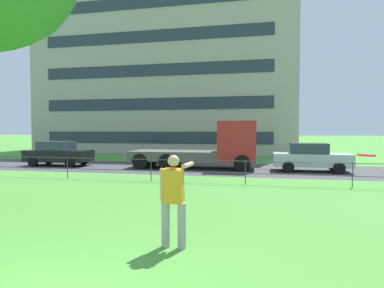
{
  "coord_description": "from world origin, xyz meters",
  "views": [
    {
      "loc": [
        2.62,
        -2.84,
        2.21
      ],
      "look_at": [
        0.59,
        6.77,
        1.81
      ],
      "focal_mm": 30.19,
      "sensor_mm": 36.0,
      "label": 1
    }
  ],
  "objects_px": {
    "car_black_center": "(58,153)",
    "car_silver_left": "(311,157)",
    "frisbee": "(367,155)",
    "person_thrower": "(174,197)",
    "apartment_building_background": "(172,79)",
    "flatbed_truck_far_left": "(212,148)"
  },
  "relations": [
    {
      "from": "flatbed_truck_far_left",
      "to": "car_silver_left",
      "type": "bearing_deg",
      "value": -2.05
    },
    {
      "from": "person_thrower",
      "to": "car_black_center",
      "type": "relative_size",
      "value": 0.43
    },
    {
      "from": "car_black_center",
      "to": "car_silver_left",
      "type": "height_order",
      "value": "same"
    },
    {
      "from": "frisbee",
      "to": "car_silver_left",
      "type": "xyz_separation_m",
      "value": [
        1.05,
        12.84,
        -1.05
      ]
    },
    {
      "from": "car_silver_left",
      "to": "apartment_building_background",
      "type": "height_order",
      "value": "apartment_building_background"
    },
    {
      "from": "car_black_center",
      "to": "apartment_building_background",
      "type": "bearing_deg",
      "value": 81.21
    },
    {
      "from": "car_black_center",
      "to": "car_silver_left",
      "type": "xyz_separation_m",
      "value": [
        15.15,
        0.23,
        0.0
      ]
    },
    {
      "from": "car_silver_left",
      "to": "apartment_building_background",
      "type": "relative_size",
      "value": 0.15
    },
    {
      "from": "person_thrower",
      "to": "frisbee",
      "type": "height_order",
      "value": "frisbee"
    },
    {
      "from": "car_black_center",
      "to": "flatbed_truck_far_left",
      "type": "xyz_separation_m",
      "value": [
        9.72,
        0.43,
        0.44
      ]
    },
    {
      "from": "flatbed_truck_far_left",
      "to": "car_silver_left",
      "type": "distance_m",
      "value": 5.45
    },
    {
      "from": "person_thrower",
      "to": "car_silver_left",
      "type": "relative_size",
      "value": 0.44
    },
    {
      "from": "car_black_center",
      "to": "flatbed_truck_far_left",
      "type": "height_order",
      "value": "flatbed_truck_far_left"
    },
    {
      "from": "car_black_center",
      "to": "flatbed_truck_far_left",
      "type": "distance_m",
      "value": 9.74
    },
    {
      "from": "car_silver_left",
      "to": "apartment_building_background",
      "type": "bearing_deg",
      "value": 126.23
    },
    {
      "from": "frisbee",
      "to": "flatbed_truck_far_left",
      "type": "distance_m",
      "value": 13.77
    },
    {
      "from": "car_silver_left",
      "to": "apartment_building_background",
      "type": "xyz_separation_m",
      "value": [
        -12.48,
        17.04,
        7.26
      ]
    },
    {
      "from": "person_thrower",
      "to": "frisbee",
      "type": "distance_m",
      "value": 3.36
    },
    {
      "from": "frisbee",
      "to": "flatbed_truck_far_left",
      "type": "bearing_deg",
      "value": 108.57
    },
    {
      "from": "frisbee",
      "to": "car_black_center",
      "type": "relative_size",
      "value": 0.09
    },
    {
      "from": "frisbee",
      "to": "car_silver_left",
      "type": "bearing_deg",
      "value": 85.31
    },
    {
      "from": "person_thrower",
      "to": "car_silver_left",
      "type": "bearing_deg",
      "value": 71.13
    }
  ]
}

